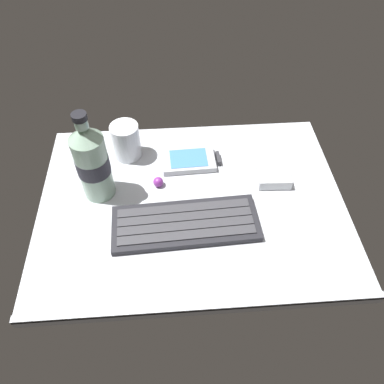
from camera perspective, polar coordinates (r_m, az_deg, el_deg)
ground_plane at (r=80.08cm, az=0.01°, el=-1.97°), size 64.00×48.00×2.80cm
keyboard at (r=74.99cm, az=-1.00°, el=-4.78°), size 29.45×12.25×1.70cm
handheld_device at (r=86.65cm, az=-0.10°, el=4.84°), size 13.01×8.05×1.50cm
juice_cup at (r=87.64cm, az=-9.92°, el=7.44°), size 6.40×6.40×8.50cm
water_bottle at (r=77.13cm, az=-14.89°, el=4.42°), size 6.73×6.73×20.80cm
charger_block at (r=84.24cm, az=12.23°, el=2.20°), size 7.24×5.90×2.40cm
trackball_mouse at (r=81.87cm, az=-5.14°, el=1.54°), size 2.20×2.20×2.20cm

